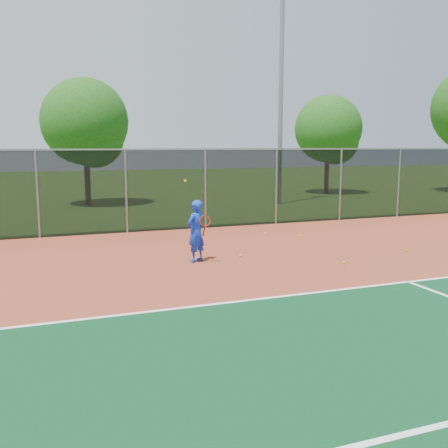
% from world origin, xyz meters
% --- Properties ---
extents(ground, '(120.00, 120.00, 0.00)m').
position_xyz_m(ground, '(0.00, 0.00, 0.00)').
color(ground, '#2E5017').
rests_on(ground, ground).
extents(court_apron, '(30.00, 20.00, 0.02)m').
position_xyz_m(court_apron, '(0.00, 2.00, 0.01)').
color(court_apron, '#953C26').
rests_on(court_apron, ground).
extents(fence_back, '(30.00, 0.06, 3.03)m').
position_xyz_m(fence_back, '(0.00, 12.00, 1.56)').
color(fence_back, black).
rests_on(fence_back, court_apron).
extents(tennis_player, '(0.74, 0.75, 2.24)m').
position_xyz_m(tennis_player, '(-2.01, 6.71, 0.87)').
color(tennis_player, '#1538CC').
rests_on(tennis_player, court_apron).
extents(practice_ball_1, '(0.07, 0.07, 0.07)m').
position_xyz_m(practice_ball_1, '(1.54, 9.85, 0.06)').
color(practice_ball_1, '#D0D118').
rests_on(practice_ball_1, court_apron).
extents(practice_ball_2, '(0.07, 0.07, 0.07)m').
position_xyz_m(practice_ball_2, '(1.62, 5.06, 0.06)').
color(practice_ball_2, '#D0D118').
rests_on(practice_ball_2, court_apron).
extents(practice_ball_3, '(0.07, 0.07, 0.07)m').
position_xyz_m(practice_ball_3, '(4.28, 5.77, 0.06)').
color(practice_ball_3, '#D0D118').
rests_on(practice_ball_3, court_apron).
extents(practice_ball_4, '(0.07, 0.07, 0.07)m').
position_xyz_m(practice_ball_4, '(-0.64, 6.86, 0.06)').
color(practice_ball_4, '#D0D118').
rests_on(practice_ball_4, court_apron).
extents(practice_ball_5, '(0.07, 0.07, 0.07)m').
position_xyz_m(practice_ball_5, '(2.50, 9.05, 0.06)').
color(practice_ball_5, '#D0D118').
rests_on(practice_ball_5, court_apron).
extents(floodlight_n, '(0.90, 0.40, 13.10)m').
position_xyz_m(floodlight_n, '(6.32, 18.36, 7.33)').
color(floodlight_n, gray).
rests_on(floodlight_n, ground).
extents(tree_back_left, '(4.54, 4.54, 6.66)m').
position_xyz_m(tree_back_left, '(-3.41, 21.40, 4.18)').
color(tree_back_left, '#362013').
rests_on(tree_back_left, ground).
extents(tree_back_mid, '(4.38, 4.38, 6.44)m').
position_xyz_m(tree_back_mid, '(12.13, 22.73, 4.04)').
color(tree_back_mid, '#362013').
rests_on(tree_back_mid, ground).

